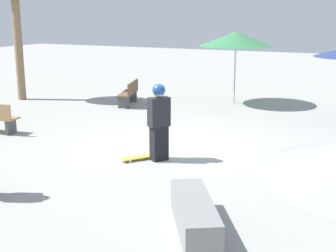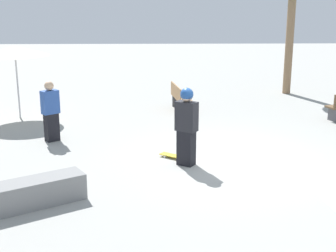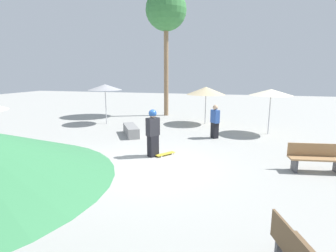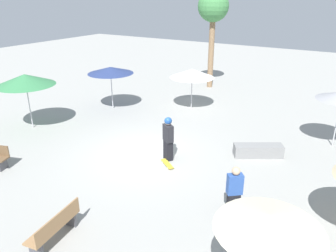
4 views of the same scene
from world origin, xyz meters
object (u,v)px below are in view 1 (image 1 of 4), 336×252
skater_main (159,119)px  concrete_ledge (194,215)px  skateboard (139,157)px  bench_far (129,93)px  shade_umbrella_green (236,39)px

skater_main → concrete_ledge: 3.58m
skateboard → bench_far: (5.47, 3.49, 0.37)m
shade_umbrella_green → concrete_ledge: bearing=-165.0°
concrete_ledge → skater_main: bearing=35.9°
skateboard → concrete_ledge: concrete_ledge is taller
skater_main → bench_far: 6.57m
concrete_ledge → shade_umbrella_green: 10.53m
bench_far → concrete_ledge: bearing=-161.9°
skater_main → skateboard: 0.98m
shade_umbrella_green → skateboard: bearing=-178.3°
skater_main → shade_umbrella_green: bearing=-141.3°
skater_main → bench_far: bearing=-109.8°
skater_main → shade_umbrella_green: 7.29m
skateboard → bench_far: bench_far is taller
skateboard → concrete_ledge: size_ratio=0.41×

